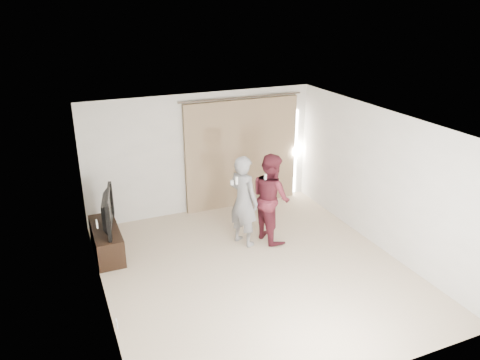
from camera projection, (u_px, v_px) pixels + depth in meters
name	position (u px, v px, depth m)	size (l,w,h in m)	color
floor	(255.00, 270.00, 8.10)	(5.50, 5.50, 0.00)	beige
wall_back	(202.00, 153.00, 9.98)	(5.00, 0.04, 2.60)	beige
wall_left	(99.00, 229.00, 6.71)	(0.04, 5.50, 2.60)	beige
ceiling	(257.00, 124.00, 7.15)	(5.00, 5.50, 0.01)	white
curtain	(242.00, 153.00, 10.29)	(2.80, 0.11, 2.46)	#A28363
tv_console	(106.00, 240.00, 8.56)	(0.46, 1.34, 0.51)	black
tv	(103.00, 211.00, 8.34)	(1.17, 0.15, 0.67)	black
scratching_post	(113.00, 234.00, 8.94)	(0.33, 0.33, 0.44)	tan
person_man	(243.00, 201.00, 8.69)	(0.65, 0.76, 1.76)	slate
person_woman	(271.00, 197.00, 8.87)	(0.74, 0.91, 1.74)	#5A1C27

